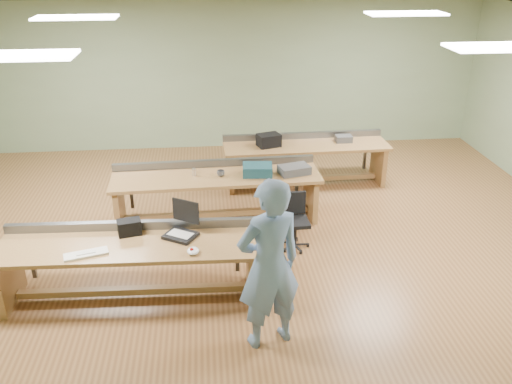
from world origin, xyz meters
The scene contains 21 objects.
floor centered at (0.00, 0.00, 0.00)m, with size 10.00×10.00×0.00m, color brown.
ceiling centered at (0.00, 0.00, 3.00)m, with size 10.00×10.00×0.00m, color silver.
wall_back centered at (0.00, 4.00, 1.50)m, with size 10.00×0.04×3.00m, color gray.
wall_front centered at (0.00, -4.00, 1.50)m, with size 10.00×0.04×3.00m, color gray.
fluor_panels centered at (0.00, 0.00, 2.97)m, with size 6.20×3.50×0.03m.
workbench_front centered at (-1.62, -1.34, 0.56)m, with size 3.10×0.93×0.86m.
workbench_mid centered at (-0.54, 0.63, 0.56)m, with size 3.19×0.94×0.86m.
workbench_back centered at (1.08, 1.87, 0.56)m, with size 2.91×0.84×0.86m.
person centered at (-0.08, -2.33, 0.96)m, with size 0.70×0.46×1.93m, color #6882AA.
laptop_base centered at (-1.02, -1.27, 0.77)m, with size 0.36×0.30×0.04m, color black.
laptop_screen centered at (-0.94, -1.14, 1.04)m, with size 0.36×0.02×0.29m, color black.
keyboard centered at (-2.07, -1.58, 0.76)m, with size 0.49×0.16×0.03m, color beige.
trackball_mouse centered at (-0.86, -1.66, 0.78)m, with size 0.14×0.16×0.07m, color white.
camera_bag centered at (-1.63, -1.13, 0.84)m, with size 0.28×0.18×0.19m, color black.
task_chair centered at (0.53, -0.34, 0.29)m, with size 0.45×0.45×0.79m.
parts_bin_teal centered at (0.09, 0.57, 0.83)m, with size 0.44×0.33×0.16m, color #153945.
parts_bin_grey centered at (0.66, 0.56, 0.81)m, with size 0.46×0.29×0.13m, color #3D3C3F.
mug centered at (-0.46, 0.56, 0.80)m, with size 0.12×0.12×0.09m, color #3D3C3F.
drinks_can centered at (-0.87, 0.63, 0.80)m, with size 0.06×0.06×0.11m, color silver.
storage_box_back centered at (0.42, 1.82, 0.86)m, with size 0.38×0.27×0.22m, color black.
tray_back centered at (1.77, 1.92, 0.81)m, with size 0.28×0.21×0.11m, color #3D3C3F.
Camera 1 is at (-0.67, -7.00, 3.96)m, focal length 38.00 mm.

